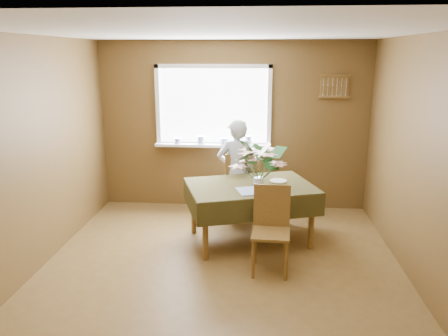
# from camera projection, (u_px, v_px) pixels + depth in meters

# --- Properties ---
(floor) EXTENTS (4.50, 4.50, 0.00)m
(floor) POSITION_uv_depth(u_px,v_px,m) (220.00, 276.00, 4.68)
(floor) COLOR brown
(floor) RESTS_ON ground
(ceiling) EXTENTS (4.50, 4.50, 0.00)m
(ceiling) POSITION_uv_depth(u_px,v_px,m) (219.00, 32.00, 4.04)
(ceiling) COLOR white
(ceiling) RESTS_ON wall_back
(wall_back) EXTENTS (4.00, 0.00, 4.00)m
(wall_back) POSITION_uv_depth(u_px,v_px,m) (233.00, 126.00, 6.53)
(wall_back) COLOR brown
(wall_back) RESTS_ON floor
(wall_front) EXTENTS (4.00, 0.00, 4.00)m
(wall_front) POSITION_uv_depth(u_px,v_px,m) (178.00, 271.00, 2.19)
(wall_front) COLOR brown
(wall_front) RESTS_ON floor
(wall_left) EXTENTS (0.00, 4.50, 4.50)m
(wall_left) POSITION_uv_depth(u_px,v_px,m) (28.00, 159.00, 4.52)
(wall_left) COLOR brown
(wall_left) RESTS_ON floor
(wall_right) EXTENTS (0.00, 4.50, 4.50)m
(wall_right) POSITION_uv_depth(u_px,v_px,m) (426.00, 167.00, 4.20)
(wall_right) COLOR brown
(wall_right) RESTS_ON floor
(window_assembly) EXTENTS (1.72, 0.20, 1.22)m
(window_assembly) POSITION_uv_depth(u_px,v_px,m) (213.00, 119.00, 6.47)
(window_assembly) COLOR white
(window_assembly) RESTS_ON wall_back
(spoon_rack) EXTENTS (0.44, 0.05, 0.33)m
(spoon_rack) POSITION_uv_depth(u_px,v_px,m) (335.00, 86.00, 6.23)
(spoon_rack) COLOR brown
(spoon_rack) RESTS_ON wall_back
(dining_table) EXTENTS (1.77, 1.45, 0.74)m
(dining_table) POSITION_uv_depth(u_px,v_px,m) (250.00, 192.00, 5.40)
(dining_table) COLOR brown
(dining_table) RESTS_ON floor
(chair_far) EXTENTS (0.58, 0.58, 0.99)m
(chair_far) POSITION_uv_depth(u_px,v_px,m) (235.00, 182.00, 6.20)
(chair_far) COLOR brown
(chair_far) RESTS_ON floor
(chair_near) EXTENTS (0.42, 0.42, 0.94)m
(chair_near) POSITION_uv_depth(u_px,v_px,m) (271.00, 225.00, 4.72)
(chair_near) COLOR brown
(chair_near) RESTS_ON floor
(seated_woman) EXTENTS (0.61, 0.48, 1.46)m
(seated_woman) POSITION_uv_depth(u_px,v_px,m) (236.00, 171.00, 6.04)
(seated_woman) COLOR white
(seated_woman) RESTS_ON floor
(flower_bouquet) EXTENTS (0.61, 0.61, 0.52)m
(flower_bouquet) POSITION_uv_depth(u_px,v_px,m) (259.00, 162.00, 5.10)
(flower_bouquet) COLOR white
(flower_bouquet) RESTS_ON dining_table
(side_plate) EXTENTS (0.31, 0.31, 0.01)m
(side_plate) POSITION_uv_depth(u_px,v_px,m) (278.00, 181.00, 5.52)
(side_plate) COLOR white
(side_plate) RESTS_ON dining_table
(table_knife) EXTENTS (0.10, 0.20, 0.00)m
(table_knife) POSITION_uv_depth(u_px,v_px,m) (270.00, 187.00, 5.25)
(table_knife) COLOR silver
(table_knife) RESTS_ON dining_table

